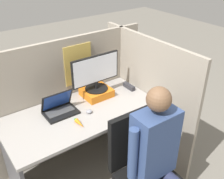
{
  "coord_description": "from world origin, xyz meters",
  "views": [
    {
      "loc": [
        -0.97,
        -1.46,
        2.15
      ],
      "look_at": [
        0.23,
        0.18,
        1.0
      ],
      "focal_mm": 42.0,
      "sensor_mm": 36.0,
      "label": 1
    }
  ],
  "objects_px": {
    "paper_box": "(97,92)",
    "stapler": "(129,86)",
    "carrot_toy": "(80,123)",
    "person": "(159,156)",
    "office_chair": "(142,168)",
    "laptop": "(60,109)",
    "monitor": "(96,72)"
  },
  "relations": [
    {
      "from": "laptop",
      "to": "office_chair",
      "type": "distance_m",
      "value": 0.92
    },
    {
      "from": "stapler",
      "to": "laptop",
      "type": "bearing_deg",
      "value": 178.89
    },
    {
      "from": "laptop",
      "to": "carrot_toy",
      "type": "distance_m",
      "value": 0.28
    },
    {
      "from": "stapler",
      "to": "carrot_toy",
      "type": "height_order",
      "value": "stapler"
    },
    {
      "from": "laptop",
      "to": "stapler",
      "type": "bearing_deg",
      "value": -1.11
    },
    {
      "from": "stapler",
      "to": "person",
      "type": "distance_m",
      "value": 1.05
    },
    {
      "from": "carrot_toy",
      "to": "person",
      "type": "distance_m",
      "value": 0.74
    },
    {
      "from": "paper_box",
      "to": "stapler",
      "type": "distance_m",
      "value": 0.38
    },
    {
      "from": "stapler",
      "to": "office_chair",
      "type": "xyz_separation_m",
      "value": [
        -0.48,
        -0.78,
        -0.28
      ]
    },
    {
      "from": "stapler",
      "to": "person",
      "type": "height_order",
      "value": "person"
    },
    {
      "from": "stapler",
      "to": "person",
      "type": "bearing_deg",
      "value": -116.98
    },
    {
      "from": "laptop",
      "to": "monitor",
      "type": "bearing_deg",
      "value": 8.05
    },
    {
      "from": "office_chair",
      "to": "stapler",
      "type": "bearing_deg",
      "value": 58.44
    },
    {
      "from": "monitor",
      "to": "carrot_toy",
      "type": "height_order",
      "value": "monitor"
    },
    {
      "from": "paper_box",
      "to": "carrot_toy",
      "type": "distance_m",
      "value": 0.52
    },
    {
      "from": "carrot_toy",
      "to": "person",
      "type": "xyz_separation_m",
      "value": [
        0.29,
        -0.68,
        -0.02
      ]
    },
    {
      "from": "stapler",
      "to": "person",
      "type": "xyz_separation_m",
      "value": [
        -0.48,
        -0.94,
        -0.03
      ]
    },
    {
      "from": "monitor",
      "to": "person",
      "type": "bearing_deg",
      "value": -96.02
    },
    {
      "from": "carrot_toy",
      "to": "office_chair",
      "type": "relative_size",
      "value": 0.15
    },
    {
      "from": "stapler",
      "to": "carrot_toy",
      "type": "xyz_separation_m",
      "value": [
        -0.77,
        -0.26,
        -0.0
      ]
    },
    {
      "from": "paper_box",
      "to": "office_chair",
      "type": "xyz_separation_m",
      "value": [
        -0.11,
        -0.86,
        -0.3
      ]
    },
    {
      "from": "office_chair",
      "to": "monitor",
      "type": "bearing_deg",
      "value": 82.68
    },
    {
      "from": "paper_box",
      "to": "laptop",
      "type": "xyz_separation_m",
      "value": [
        -0.45,
        -0.06,
        0.0
      ]
    },
    {
      "from": "monitor",
      "to": "stapler",
      "type": "xyz_separation_m",
      "value": [
        0.37,
        -0.08,
        -0.24
      ]
    },
    {
      "from": "laptop",
      "to": "person",
      "type": "xyz_separation_m",
      "value": [
        0.34,
        -0.95,
        -0.04
      ]
    },
    {
      "from": "paper_box",
      "to": "carrot_toy",
      "type": "relative_size",
      "value": 1.92
    },
    {
      "from": "laptop",
      "to": "person",
      "type": "bearing_deg",
      "value": -70.25
    },
    {
      "from": "paper_box",
      "to": "carrot_toy",
      "type": "xyz_separation_m",
      "value": [
        -0.4,
        -0.34,
        -0.02
      ]
    },
    {
      "from": "stapler",
      "to": "office_chair",
      "type": "relative_size",
      "value": 0.17
    },
    {
      "from": "monitor",
      "to": "stapler",
      "type": "bearing_deg",
      "value": -12.11
    },
    {
      "from": "stapler",
      "to": "office_chair",
      "type": "distance_m",
      "value": 0.96
    },
    {
      "from": "paper_box",
      "to": "stapler",
      "type": "bearing_deg",
      "value": -11.72
    }
  ]
}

